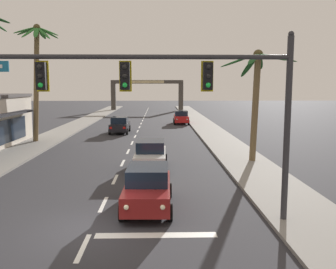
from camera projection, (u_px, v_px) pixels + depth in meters
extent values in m
plane|color=#2D2D33|center=(92.00, 229.00, 12.63)|extent=(220.00, 220.00, 0.00)
cube|color=gray|center=(221.00, 140.00, 32.64)|extent=(3.20, 110.00, 0.14)
cube|color=gray|center=(43.00, 141.00, 32.26)|extent=(3.20, 110.00, 0.14)
cube|color=silver|center=(83.00, 248.00, 11.16)|extent=(0.16, 2.00, 0.01)
cube|color=silver|center=(103.00, 204.00, 15.26)|extent=(0.16, 2.00, 0.01)
cube|color=silver|center=(115.00, 179.00, 19.35)|extent=(0.16, 2.00, 0.01)
cube|color=silver|center=(123.00, 163.00, 23.44)|extent=(0.16, 2.00, 0.01)
cube|color=silver|center=(128.00, 151.00, 27.53)|extent=(0.16, 2.00, 0.01)
cube|color=silver|center=(132.00, 143.00, 31.62)|extent=(0.16, 2.00, 0.01)
cube|color=silver|center=(135.00, 136.00, 35.72)|extent=(0.16, 2.00, 0.01)
cube|color=silver|center=(138.00, 131.00, 39.81)|extent=(0.16, 2.00, 0.01)
cube|color=silver|center=(140.00, 127.00, 43.90)|extent=(0.16, 2.00, 0.01)
cube|color=silver|center=(141.00, 123.00, 47.99)|extent=(0.16, 2.00, 0.01)
cube|color=silver|center=(143.00, 121.00, 52.09)|extent=(0.16, 2.00, 0.01)
cube|color=silver|center=(144.00, 118.00, 56.18)|extent=(0.16, 2.00, 0.01)
cube|color=silver|center=(145.00, 116.00, 60.27)|extent=(0.16, 2.00, 0.01)
cube|color=silver|center=(146.00, 114.00, 64.36)|extent=(0.16, 2.00, 0.01)
cube|color=silver|center=(146.00, 112.00, 68.45)|extent=(0.16, 2.00, 0.01)
cube|color=silver|center=(147.00, 111.00, 72.55)|extent=(0.16, 2.00, 0.01)
cube|color=silver|center=(148.00, 109.00, 76.64)|extent=(0.16, 2.00, 0.01)
cube|color=silver|center=(148.00, 108.00, 80.73)|extent=(0.16, 2.00, 0.01)
cube|color=silver|center=(156.00, 235.00, 12.09)|extent=(4.00, 0.44, 0.01)
cylinder|color=#2D2D33|center=(287.00, 132.00, 12.82)|extent=(0.22, 0.22, 6.54)
cylinder|color=#2D2D33|center=(125.00, 57.00, 12.35)|extent=(11.18, 0.16, 0.16)
sphere|color=#2D2D33|center=(291.00, 34.00, 12.39)|extent=(0.20, 0.20, 0.20)
cube|color=black|center=(208.00, 76.00, 12.48)|extent=(0.32, 0.26, 0.92)
sphere|color=black|center=(208.00, 67.00, 12.30)|extent=(0.17, 0.17, 0.17)
sphere|color=black|center=(208.00, 76.00, 12.34)|extent=(0.17, 0.17, 0.17)
sphere|color=#1EE54C|center=(208.00, 85.00, 12.38)|extent=(0.17, 0.17, 0.17)
cube|color=yellow|center=(207.00, 76.00, 12.65)|extent=(0.42, 0.03, 1.04)
cube|color=black|center=(125.00, 76.00, 12.41)|extent=(0.32, 0.26, 0.92)
sphere|color=black|center=(125.00, 67.00, 12.24)|extent=(0.17, 0.17, 0.17)
sphere|color=black|center=(125.00, 76.00, 12.28)|extent=(0.17, 0.17, 0.17)
sphere|color=#1EE54C|center=(125.00, 85.00, 12.31)|extent=(0.17, 0.17, 0.17)
cube|color=yellow|center=(125.00, 76.00, 12.58)|extent=(0.42, 0.03, 1.04)
cube|color=black|center=(41.00, 76.00, 12.35)|extent=(0.32, 0.26, 0.92)
sphere|color=black|center=(40.00, 67.00, 12.17)|extent=(0.17, 0.17, 0.17)
sphere|color=black|center=(40.00, 76.00, 12.21)|extent=(0.17, 0.17, 0.17)
sphere|color=#1EE54C|center=(40.00, 85.00, 12.25)|extent=(0.17, 0.17, 0.17)
cube|color=yellow|center=(43.00, 76.00, 12.51)|extent=(0.42, 0.03, 1.04)
cube|color=maroon|center=(148.00, 192.00, 14.71)|extent=(1.86, 4.34, 0.72)
cube|color=black|center=(148.00, 174.00, 14.77)|extent=(1.65, 2.24, 0.64)
cylinder|color=black|center=(170.00, 212.00, 13.36)|extent=(0.23, 0.64, 0.64)
cylinder|color=black|center=(122.00, 212.00, 13.35)|extent=(0.23, 0.64, 0.64)
cylinder|color=black|center=(169.00, 190.00, 16.17)|extent=(0.23, 0.64, 0.64)
cylinder|color=black|center=(130.00, 190.00, 16.17)|extent=(0.23, 0.64, 0.64)
sphere|color=#F9EFC6|center=(163.00, 207.00, 12.55)|extent=(0.18, 0.18, 0.18)
sphere|color=#F9EFC6|center=(126.00, 207.00, 12.55)|extent=(0.18, 0.18, 0.18)
cube|color=red|center=(165.00, 176.00, 16.84)|extent=(0.24, 0.07, 0.20)
cube|color=red|center=(136.00, 176.00, 16.84)|extent=(0.24, 0.07, 0.20)
cube|color=silver|center=(151.00, 158.00, 21.68)|extent=(1.84, 4.33, 0.72)
cube|color=black|center=(151.00, 146.00, 21.74)|extent=(1.64, 2.23, 0.64)
cylinder|color=black|center=(165.00, 169.00, 20.33)|extent=(0.23, 0.64, 0.64)
cylinder|color=black|center=(134.00, 169.00, 20.32)|extent=(0.23, 0.64, 0.64)
cylinder|color=black|center=(165.00, 159.00, 23.14)|extent=(0.23, 0.64, 0.64)
cylinder|color=black|center=(138.00, 159.00, 23.13)|extent=(0.23, 0.64, 0.64)
sphere|color=#F9EFC6|center=(161.00, 164.00, 19.52)|extent=(0.18, 0.18, 0.18)
sphere|color=#F9EFC6|center=(137.00, 164.00, 19.52)|extent=(0.18, 0.18, 0.18)
cube|color=red|center=(162.00, 150.00, 23.81)|extent=(0.24, 0.06, 0.20)
cube|color=red|center=(142.00, 150.00, 23.81)|extent=(0.24, 0.06, 0.20)
cube|color=black|center=(120.00, 126.00, 38.33)|extent=(1.80, 4.31, 0.72)
cube|color=black|center=(120.00, 120.00, 38.09)|extent=(1.62, 2.21, 0.64)
cylinder|color=black|center=(113.00, 128.00, 39.77)|extent=(0.23, 0.64, 0.64)
cylinder|color=black|center=(129.00, 128.00, 39.80)|extent=(0.23, 0.64, 0.64)
cylinder|color=black|center=(110.00, 132.00, 36.95)|extent=(0.23, 0.64, 0.64)
cylinder|color=black|center=(127.00, 132.00, 36.98)|extent=(0.23, 0.64, 0.64)
sphere|color=#B2B2AD|center=(117.00, 124.00, 40.46)|extent=(0.18, 0.18, 0.18)
sphere|color=#B2B2AD|center=(128.00, 124.00, 40.48)|extent=(0.18, 0.18, 0.18)
cube|color=red|center=(111.00, 128.00, 36.16)|extent=(0.24, 0.06, 0.20)
cube|color=red|center=(124.00, 128.00, 36.18)|extent=(0.24, 0.06, 0.20)
cube|color=red|center=(181.00, 119.00, 47.62)|extent=(1.79, 4.31, 0.72)
cube|color=black|center=(181.00, 113.00, 47.68)|extent=(1.62, 2.21, 0.64)
cylinder|color=black|center=(189.00, 122.00, 46.28)|extent=(0.22, 0.64, 0.64)
cylinder|color=black|center=(175.00, 122.00, 46.25)|extent=(0.22, 0.64, 0.64)
cylinder|color=black|center=(187.00, 120.00, 49.09)|extent=(0.22, 0.64, 0.64)
cylinder|color=black|center=(174.00, 120.00, 49.06)|extent=(0.22, 0.64, 0.64)
sphere|color=#B2B2AD|center=(187.00, 119.00, 45.47)|extent=(0.18, 0.18, 0.18)
sphere|color=#B2B2AD|center=(177.00, 119.00, 45.45)|extent=(0.18, 0.18, 0.18)
cube|color=red|center=(185.00, 116.00, 49.76)|extent=(0.24, 0.06, 0.20)
cube|color=red|center=(175.00, 116.00, 49.74)|extent=(0.24, 0.06, 0.20)
cylinder|color=brown|center=(36.00, 86.00, 31.23)|extent=(0.98, 0.43, 9.63)
ellipsoid|color=#2D702D|center=(48.00, 31.00, 30.56)|extent=(1.92, 0.62, 0.86)
ellipsoid|color=#2D702D|center=(48.00, 33.00, 31.18)|extent=(1.75, 1.38, 0.94)
ellipsoid|color=#2D702D|center=(41.00, 33.00, 31.55)|extent=(0.53, 1.89, 0.89)
ellipsoid|color=#2D702D|center=(36.00, 32.00, 31.47)|extent=(1.13, 1.90, 0.79)
ellipsoid|color=#2D702D|center=(27.00, 31.00, 30.82)|extent=(1.96, 0.82, 0.74)
ellipsoid|color=#2D702D|center=(25.00, 30.00, 30.23)|extent=(1.90, 1.16, 0.76)
ellipsoid|color=#2D702D|center=(29.00, 32.00, 29.93)|extent=(1.17, 1.73, 1.17)
ellipsoid|color=#2D702D|center=(36.00, 32.00, 29.87)|extent=(0.76, 1.78, 1.18)
ellipsoid|color=#2D702D|center=(43.00, 33.00, 30.20)|extent=(1.62, 1.35, 1.20)
sphere|color=#4C4223|center=(37.00, 28.00, 30.61)|extent=(0.60, 0.60, 0.60)
cylinder|color=brown|center=(255.00, 110.00, 23.18)|extent=(0.58, 0.40, 6.75)
ellipsoid|color=#1E5123|center=(278.00, 58.00, 22.73)|extent=(2.45, 0.53, 0.64)
ellipsoid|color=#1E5123|center=(260.00, 62.00, 23.87)|extent=(1.17, 2.34, 0.99)
ellipsoid|color=#1E5123|center=(249.00, 66.00, 23.78)|extent=(0.98, 2.14, 1.49)
ellipsoid|color=#1E5123|center=(239.00, 60.00, 22.87)|extent=(2.39, 0.63, 0.95)
ellipsoid|color=#1E5123|center=(254.00, 59.00, 21.74)|extent=(1.45, 2.29, 0.91)
ellipsoid|color=#1E5123|center=(272.00, 57.00, 21.71)|extent=(1.41, 2.35, 0.69)
sphere|color=#4C4223|center=(258.00, 54.00, 22.74)|extent=(0.60, 0.60, 0.60)
cube|color=#423D38|center=(113.00, 97.00, 73.32)|extent=(0.90, 0.90, 5.30)
cube|color=#423D38|center=(181.00, 97.00, 73.65)|extent=(0.90, 0.90, 5.30)
cube|color=#423D38|center=(147.00, 82.00, 73.09)|extent=(14.33, 0.60, 0.70)
cube|color=tan|center=(147.00, 82.00, 72.78)|extent=(6.71, 0.08, 0.56)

